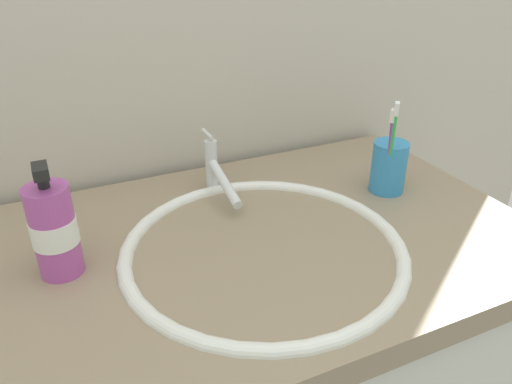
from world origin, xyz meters
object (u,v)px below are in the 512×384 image
Objects in this scene: toothbrush_purple at (390,147)px; soap_dispenser at (54,230)px; toothbrush_cup at (389,167)px; toothbrush_green at (392,144)px; faucet at (216,171)px.

soap_dispenser reaches higher than toothbrush_purple.
toothbrush_green is at bearing -132.03° from toothbrush_cup.
toothbrush_purple is 0.01m from toothbrush_green.
toothbrush_purple is at bearing -27.76° from faucet.
faucet is at bearing 157.46° from toothbrush_cup.
soap_dispenser is (-0.58, 0.01, -0.04)m from toothbrush_green.
toothbrush_cup is 0.07m from toothbrush_green.
soap_dispenser is at bearing -155.44° from faucet.
soap_dispenser is at bearing 178.53° from toothbrush_green.
toothbrush_purple is at bearing 99.19° from toothbrush_green.
toothbrush_purple is (-0.02, -0.02, 0.05)m from toothbrush_cup.
toothbrush_purple reaches higher than toothbrush_cup.
toothbrush_cup is at bearing 44.75° from toothbrush_purple.
toothbrush_purple is at bearing -135.25° from toothbrush_cup.
toothbrush_green is (0.28, -0.15, 0.06)m from faucet.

